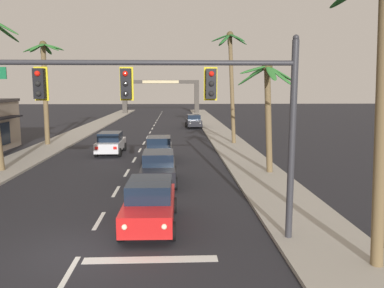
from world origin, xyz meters
TOP-DOWN VIEW (x-y plane):
  - ground_plane at (0.00, 0.00)m, footprint 220.00×220.00m
  - sidewalk_right at (7.80, 20.00)m, footprint 3.20×110.00m
  - sidewalk_left at (-7.80, 20.00)m, footprint 3.20×110.00m
  - lane_markings at (0.44, 20.53)m, footprint 4.28×89.63m
  - traffic_signal_mast at (3.08, 0.62)m, footprint 10.85×0.41m
  - sedan_lead_at_stop_bar at (2.00, 2.31)m, footprint 1.99×4.47m
  - sedan_third_in_queue at (2.03, 8.63)m, footprint 2.02×4.48m
  - sedan_fifth_in_queue at (1.78, 14.96)m, footprint 2.01×4.48m
  - sedan_oncoming_far at (-2.08, 17.99)m, footprint 1.95×4.45m
  - sedan_parked_nearest_kerb at (5.22, 37.06)m, footprint 2.08×4.50m
  - palm_left_third at (-8.29, 22.37)m, footprint 3.46×3.48m
  - palm_right_nearest at (8.36, -1.49)m, footprint 3.12×2.60m
  - palm_right_second at (8.25, 10.50)m, footprint 3.66×3.78m
  - palm_right_third at (7.86, 22.46)m, footprint 3.15×3.13m
  - town_gateway_arch at (0.00, 64.69)m, footprint 15.13×0.90m

SIDE VIEW (x-z plane):
  - ground_plane at x=0.00m, z-range 0.00..0.00m
  - lane_markings at x=0.44m, z-range 0.00..0.01m
  - sidewalk_right at x=7.80m, z-range 0.00..0.14m
  - sidewalk_left at x=-7.80m, z-range 0.00..0.14m
  - sedan_lead_at_stop_bar at x=2.00m, z-range 0.01..1.69m
  - sedan_third_in_queue at x=2.03m, z-range 0.01..1.69m
  - sedan_fifth_in_queue at x=1.78m, z-range 0.01..1.69m
  - sedan_oncoming_far at x=-2.08m, z-range 0.01..1.69m
  - sedan_parked_nearest_kerb at x=5.22m, z-range 0.01..1.69m
  - town_gateway_arch at x=0.00m, z-range 1.00..7.57m
  - palm_right_second at x=8.25m, z-range 1.46..8.02m
  - traffic_signal_mast at x=3.08m, z-range 1.40..8.09m
  - palm_right_nearest at x=8.36m, z-range 1.58..9.87m
  - palm_left_third at x=-8.29m, z-range 1.65..10.67m
  - palm_right_third at x=7.86m, z-range 1.93..11.84m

